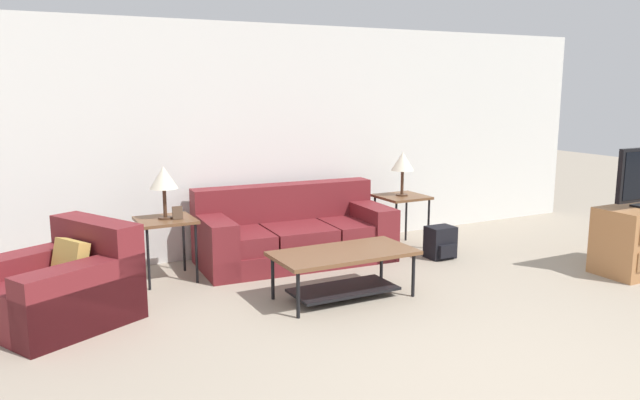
{
  "coord_description": "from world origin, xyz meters",
  "views": [
    {
      "loc": [
        -2.93,
        -2.65,
        1.92
      ],
      "look_at": [
        -0.12,
        2.72,
        0.8
      ],
      "focal_mm": 35.0,
      "sensor_mm": 36.0,
      "label": 1
    }
  ],
  "objects_px": {
    "side_table_right": "(402,201)",
    "side_table_left": "(166,225)",
    "table_lamp_right": "(403,162)",
    "couch": "(294,235)",
    "backpack": "(441,243)",
    "table_lamp_left": "(164,179)",
    "coffee_table": "(344,263)",
    "armchair": "(63,289)"
  },
  "relations": [
    {
      "from": "side_table_right",
      "to": "table_lamp_left",
      "type": "height_order",
      "value": "table_lamp_left"
    },
    {
      "from": "table_lamp_left",
      "to": "side_table_right",
      "type": "bearing_deg",
      "value": -0.0
    },
    {
      "from": "side_table_left",
      "to": "table_lamp_right",
      "type": "height_order",
      "value": "table_lamp_right"
    },
    {
      "from": "coffee_table",
      "to": "table_lamp_left",
      "type": "height_order",
      "value": "table_lamp_left"
    },
    {
      "from": "backpack",
      "to": "table_lamp_right",
      "type": "bearing_deg",
      "value": 100.46
    },
    {
      "from": "couch",
      "to": "side_table_left",
      "type": "relative_size",
      "value": 3.42
    },
    {
      "from": "coffee_table",
      "to": "side_table_left",
      "type": "height_order",
      "value": "side_table_left"
    },
    {
      "from": "coffee_table",
      "to": "table_lamp_right",
      "type": "xyz_separation_m",
      "value": [
        1.52,
        1.27,
        0.7
      ]
    },
    {
      "from": "coffee_table",
      "to": "backpack",
      "type": "height_order",
      "value": "coffee_table"
    },
    {
      "from": "couch",
      "to": "table_lamp_right",
      "type": "relative_size",
      "value": 4.12
    },
    {
      "from": "coffee_table",
      "to": "side_table_right",
      "type": "relative_size",
      "value": 2.06
    },
    {
      "from": "table_lamp_left",
      "to": "side_table_left",
      "type": "bearing_deg",
      "value": -63.43
    },
    {
      "from": "armchair",
      "to": "table_lamp_right",
      "type": "height_order",
      "value": "table_lamp_right"
    },
    {
      "from": "couch",
      "to": "table_lamp_left",
      "type": "height_order",
      "value": "table_lamp_left"
    },
    {
      "from": "table_lamp_right",
      "to": "backpack",
      "type": "distance_m",
      "value": 1.05
    },
    {
      "from": "armchair",
      "to": "coffee_table",
      "type": "height_order",
      "value": "armchair"
    },
    {
      "from": "table_lamp_left",
      "to": "backpack",
      "type": "relative_size",
      "value": 1.45
    },
    {
      "from": "side_table_left",
      "to": "backpack",
      "type": "relative_size",
      "value": 1.74
    },
    {
      "from": "side_table_right",
      "to": "table_lamp_right",
      "type": "xyz_separation_m",
      "value": [
        0.0,
        0.0,
        0.46
      ]
    },
    {
      "from": "table_lamp_left",
      "to": "table_lamp_right",
      "type": "height_order",
      "value": "same"
    },
    {
      "from": "armchair",
      "to": "table_lamp_left",
      "type": "relative_size",
      "value": 2.6
    },
    {
      "from": "couch",
      "to": "backpack",
      "type": "distance_m",
      "value": 1.66
    },
    {
      "from": "armchair",
      "to": "coffee_table",
      "type": "xyz_separation_m",
      "value": [
        2.32,
        -0.55,
        0.04
      ]
    },
    {
      "from": "coffee_table",
      "to": "armchair",
      "type": "bearing_deg",
      "value": 166.57
    },
    {
      "from": "side_table_left",
      "to": "backpack",
      "type": "bearing_deg",
      "value": -11.81
    },
    {
      "from": "table_lamp_left",
      "to": "table_lamp_right",
      "type": "bearing_deg",
      "value": 0.0
    },
    {
      "from": "armchair",
      "to": "table_lamp_right",
      "type": "relative_size",
      "value": 2.6
    },
    {
      "from": "table_lamp_right",
      "to": "couch",
      "type": "bearing_deg",
      "value": 178.28
    },
    {
      "from": "backpack",
      "to": "couch",
      "type": "bearing_deg",
      "value": 156.67
    },
    {
      "from": "armchair",
      "to": "table_lamp_right",
      "type": "distance_m",
      "value": 3.98
    },
    {
      "from": "couch",
      "to": "armchair",
      "type": "distance_m",
      "value": 2.56
    },
    {
      "from": "side_table_right",
      "to": "side_table_left",
      "type": "bearing_deg",
      "value": 180.0
    },
    {
      "from": "table_lamp_right",
      "to": "backpack",
      "type": "xyz_separation_m",
      "value": [
        0.11,
        -0.61,
        -0.85
      ]
    },
    {
      "from": "side_table_right",
      "to": "backpack",
      "type": "relative_size",
      "value": 1.74
    },
    {
      "from": "backpack",
      "to": "table_lamp_left",
      "type": "bearing_deg",
      "value": 168.19
    },
    {
      "from": "couch",
      "to": "table_lamp_right",
      "type": "xyz_separation_m",
      "value": [
        1.4,
        -0.04,
        0.73
      ]
    },
    {
      "from": "coffee_table",
      "to": "backpack",
      "type": "relative_size",
      "value": 3.6
    },
    {
      "from": "armchair",
      "to": "couch",
      "type": "bearing_deg",
      "value": 17.34
    },
    {
      "from": "armchair",
      "to": "side_table_left",
      "type": "xyz_separation_m",
      "value": [
        1.03,
        0.72,
        0.28
      ]
    },
    {
      "from": "side_table_left",
      "to": "table_lamp_right",
      "type": "bearing_deg",
      "value": 0.0
    },
    {
      "from": "table_lamp_right",
      "to": "backpack",
      "type": "height_order",
      "value": "table_lamp_right"
    },
    {
      "from": "couch",
      "to": "backpack",
      "type": "height_order",
      "value": "couch"
    }
  ]
}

